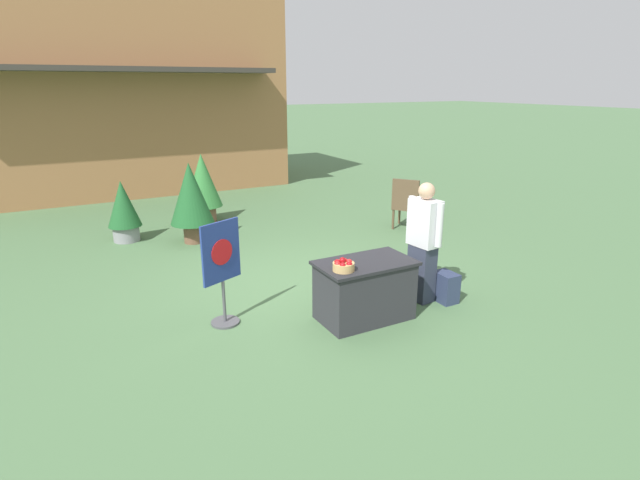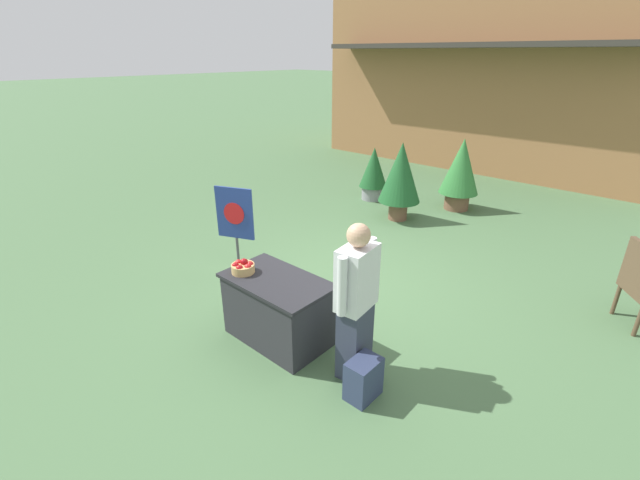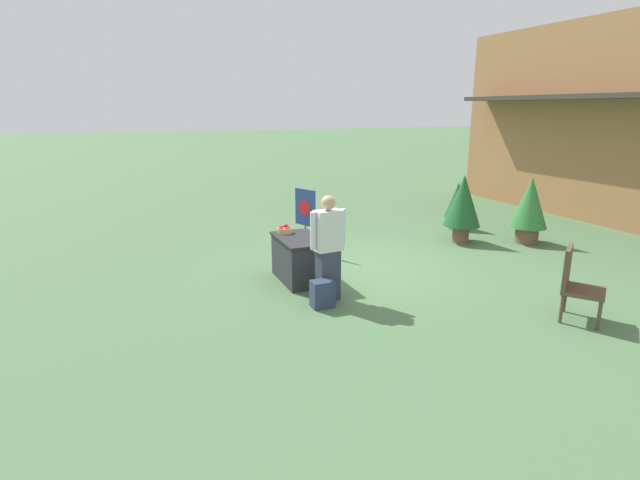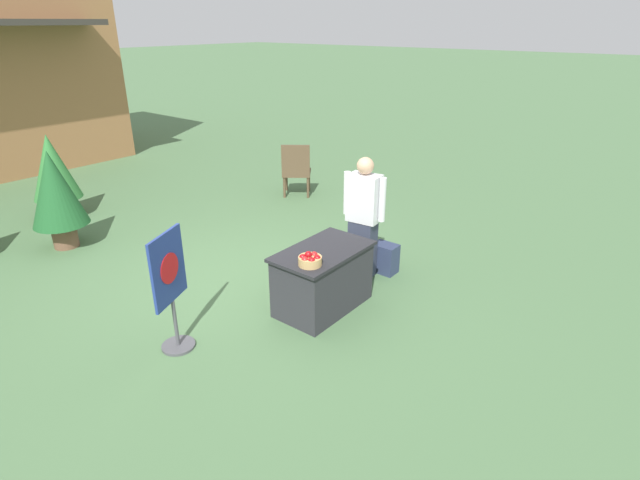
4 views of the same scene
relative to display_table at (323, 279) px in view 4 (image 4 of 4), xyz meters
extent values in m
plane|color=#4C7047|center=(-0.24, 1.28, -0.39)|extent=(120.00, 120.00, 0.00)
cube|color=#2D2D33|center=(0.00, 0.00, -0.02)|extent=(1.15, 0.68, 0.74)
cube|color=#242428|center=(0.00, 0.00, 0.37)|extent=(1.23, 0.73, 0.04)
cylinder|color=tan|center=(-0.40, -0.14, 0.44)|extent=(0.26, 0.26, 0.10)
sphere|color=red|center=(-0.32, -0.13, 0.48)|extent=(0.08, 0.08, 0.08)
sphere|color=red|center=(-0.35, -0.07, 0.48)|extent=(0.08, 0.08, 0.08)
sphere|color=#A30F14|center=(-0.45, -0.07, 0.48)|extent=(0.08, 0.08, 0.08)
sphere|color=red|center=(-0.48, -0.13, 0.48)|extent=(0.08, 0.08, 0.08)
sphere|color=#A30F14|center=(-0.45, -0.20, 0.48)|extent=(0.08, 0.08, 0.08)
sphere|color=#A30F14|center=(-0.37, -0.21, 0.48)|extent=(0.08, 0.08, 0.08)
sphere|color=#A30F14|center=(-0.41, -0.12, 0.51)|extent=(0.08, 0.08, 0.08)
cube|color=#33384C|center=(1.01, 0.11, 0.01)|extent=(0.28, 0.36, 0.81)
cube|color=silver|center=(1.01, 0.11, 0.73)|extent=(0.30, 0.45, 0.64)
sphere|color=tan|center=(1.01, 0.11, 1.17)|extent=(0.22, 0.22, 0.22)
cylinder|color=silver|center=(1.04, -0.15, 0.76)|extent=(0.09, 0.09, 0.58)
cylinder|color=silver|center=(0.98, 0.37, 0.76)|extent=(0.09, 0.09, 0.58)
cube|color=#2D3856|center=(1.28, -0.09, -0.18)|extent=(0.24, 0.34, 0.42)
cylinder|color=#4C4C51|center=(-1.63, 0.71, -0.38)|extent=(0.36, 0.36, 0.03)
cylinder|color=#4C4C51|center=(-1.63, 0.71, -0.09)|extent=(0.04, 0.04, 0.55)
cube|color=navy|center=(-1.63, 0.71, 0.57)|extent=(0.54, 0.26, 0.76)
cylinder|color=red|center=(-1.63, 0.69, 0.57)|extent=(0.30, 0.13, 0.32)
cylinder|color=brown|center=(3.18, 3.48, -0.18)|extent=(0.05, 0.05, 0.42)
cylinder|color=brown|center=(3.47, 3.10, -0.18)|extent=(0.05, 0.05, 0.42)
cylinder|color=brown|center=(2.81, 3.19, -0.18)|extent=(0.05, 0.05, 0.42)
cylinder|color=brown|center=(3.09, 2.82, -0.18)|extent=(0.05, 0.05, 0.42)
cube|color=brown|center=(3.14, 3.15, 0.06)|extent=(0.77, 0.77, 0.06)
cube|color=brown|center=(2.94, 3.00, 0.38)|extent=(0.38, 0.47, 0.58)
cylinder|color=brown|center=(-1.09, 4.27, -0.20)|extent=(0.37, 0.37, 0.38)
cone|color=#1E5628|center=(-1.09, 4.27, 0.56)|extent=(0.82, 0.82, 1.15)
cylinder|color=brown|center=(-0.49, 5.62, -0.21)|extent=(0.50, 0.50, 0.36)
cone|color=#337A38|center=(-0.49, 5.62, 0.53)|extent=(0.80, 0.80, 1.13)
camera|label=1|loc=(-3.30, -4.90, 2.53)|focal=28.00mm
camera|label=2|loc=(3.11, -2.76, 2.67)|focal=24.00mm
camera|label=3|loc=(7.90, -2.80, 2.57)|focal=28.00mm
camera|label=4|loc=(-4.19, -3.30, 2.86)|focal=28.00mm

